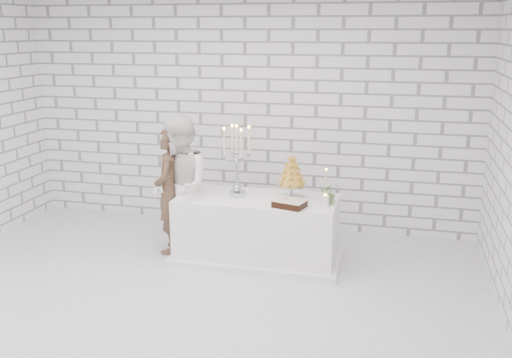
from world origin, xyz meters
name	(u,v)px	position (x,y,z in m)	size (l,w,h in m)	color
ground	(179,306)	(0.00, 0.00, 0.00)	(6.00, 5.00, 0.01)	silver
wall_back	(245,115)	(0.00, 2.50, 1.50)	(6.00, 0.01, 3.00)	white
cake_table	(257,229)	(0.46, 1.29, 0.38)	(1.80, 0.80, 0.75)	white
groom	(170,191)	(-0.61, 1.32, 0.75)	(0.55, 0.36, 1.50)	#442E1F
bride	(180,188)	(-0.44, 1.22, 0.83)	(0.80, 0.63, 1.65)	white
candelabra	(237,161)	(0.22, 1.30, 1.16)	(0.33, 0.33, 0.82)	#A7A7B1
croquembouche	(292,177)	(0.84, 1.36, 1.00)	(0.33, 0.33, 0.51)	olive
chocolate_cake	(290,203)	(0.88, 1.03, 0.79)	(0.32, 0.23, 0.08)	black
pillar_candle	(325,201)	(1.25, 1.16, 0.81)	(0.08, 0.08, 0.12)	white
extra_taper	(326,184)	(1.21, 1.47, 0.91)	(0.06, 0.06, 0.32)	beige
flowers	(330,193)	(1.28, 1.27, 0.87)	(0.21, 0.18, 0.23)	#456535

